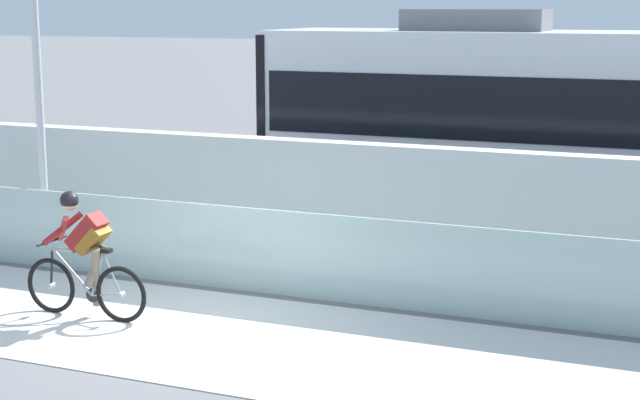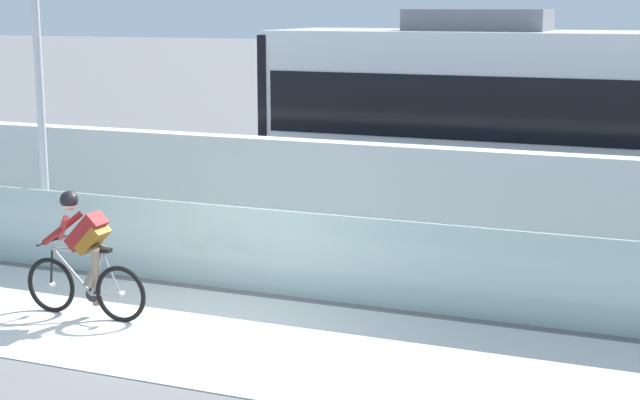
{
  "view_description": "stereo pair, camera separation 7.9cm",
  "coord_description": "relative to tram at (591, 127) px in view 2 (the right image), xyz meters",
  "views": [
    {
      "loc": [
        5.96,
        -9.92,
        3.85
      ],
      "look_at": [
        0.91,
        2.35,
        1.25
      ],
      "focal_mm": 55.48,
      "sensor_mm": 36.0,
      "label": 1
    },
    {
      "loc": [
        6.03,
        -9.89,
        3.85
      ],
      "look_at": [
        0.91,
        2.35,
        1.25
      ],
      "focal_mm": 55.48,
      "sensor_mm": 36.0,
      "label": 2
    }
  ],
  "objects": [
    {
      "name": "tram_rail_far",
      "position": [
        -3.89,
        0.72,
        -1.89
      ],
      "size": [
        32.0,
        0.08,
        0.01
      ],
      "primitive_type": "cube",
      "color": "#595654",
      "rests_on": "ground"
    },
    {
      "name": "tram_rail_near",
      "position": [
        -3.89,
        -0.72,
        -1.89
      ],
      "size": [
        32.0,
        0.08,
        0.01
      ],
      "primitive_type": "cube",
      "color": "#595654",
      "rests_on": "ground"
    },
    {
      "name": "ground_plane",
      "position": [
        -3.89,
        -6.85,
        -1.89
      ],
      "size": [
        200.0,
        200.0,
        0.0
      ],
      "primitive_type": "plane",
      "color": "slate"
    },
    {
      "name": "bike_path_deck",
      "position": [
        -3.89,
        -6.85,
        -1.89
      ],
      "size": [
        32.0,
        3.2,
        0.01
      ],
      "primitive_type": "cube",
      "color": "silver",
      "rests_on": "ground"
    },
    {
      "name": "lamp_post_antenna",
      "position": [
        -7.45,
        -4.7,
        1.4
      ],
      "size": [
        0.28,
        0.28,
        5.2
      ],
      "color": "gray",
      "rests_on": "ground"
    },
    {
      "name": "glass_parapet",
      "position": [
        -3.89,
        -5.0,
        -1.31
      ],
      "size": [
        32.0,
        0.05,
        1.17
      ],
      "primitive_type": "cube",
      "color": "#ADC6C1",
      "rests_on": "ground"
    },
    {
      "name": "tram",
      "position": [
        0.0,
        0.0,
        0.0
      ],
      "size": [
        11.06,
        2.54,
        3.81
      ],
      "color": "silver",
      "rests_on": "ground"
    },
    {
      "name": "concrete_barrier_wall",
      "position": [
        -3.89,
        -3.2,
        -0.95
      ],
      "size": [
        32.0,
        0.36,
        1.88
      ],
      "primitive_type": "cube",
      "color": "silver",
      "rests_on": "ground"
    },
    {
      "name": "cyclist_on_bike",
      "position": [
        -5.19,
        -6.85,
        -1.11
      ],
      "size": [
        1.77,
        0.58,
        1.61
      ],
      "color": "black",
      "rests_on": "ground"
    }
  ]
}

